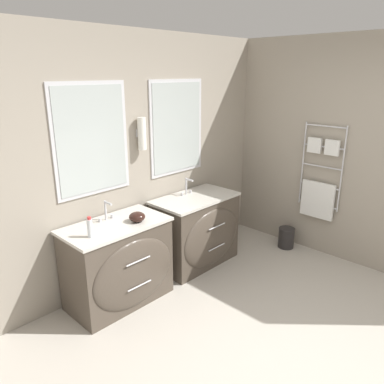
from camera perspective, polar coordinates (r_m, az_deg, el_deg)
name	(u,v)px	position (r m, az deg, el deg)	size (l,w,h in m)	color
wall_back	(125,161)	(3.93, -10.14, 4.64)	(5.64, 0.17, 2.60)	#9E9384
wall_right	(331,151)	(4.75, 20.36, 5.84)	(0.13, 4.40, 2.60)	#9E9384
vanity_left	(120,264)	(3.76, -10.93, -10.69)	(1.00, 0.62, 0.83)	#4C4238
vanity_right	(197,231)	(4.40, 0.84, -5.89)	(1.00, 0.62, 0.83)	#4C4238
faucet_left	(106,211)	(3.68, -12.93, -2.85)	(0.17, 0.12, 0.20)	silver
faucet_right	(187,187)	(4.34, -0.77, 0.82)	(0.17, 0.12, 0.20)	silver
toiletry_bottle	(90,228)	(3.35, -15.29, -5.27)	(0.05, 0.05, 0.19)	silver
amenity_bowl	(137,217)	(3.61, -8.37, -3.77)	(0.16, 0.16, 0.09)	black
waste_bin	(286,237)	(5.05, 14.17, -6.70)	(0.21, 0.21, 0.27)	#282626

